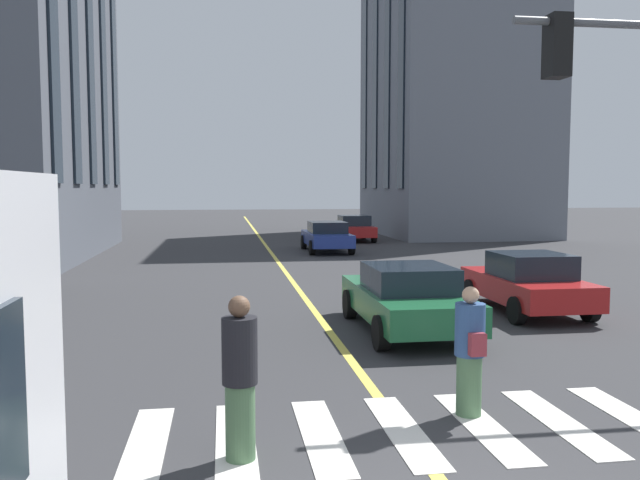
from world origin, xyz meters
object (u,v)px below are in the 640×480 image
car_green_far (406,297)px  car_red_mid (527,282)px  car_blue_parked_a (327,236)px  car_red_parked_b (354,228)px  pedestrian_near (240,378)px  pedestrian_companion (470,352)px

car_green_far → car_red_mid: bearing=-65.0°
car_blue_parked_a → car_red_parked_b: 6.02m
car_red_mid → pedestrian_near: bearing=136.7°
car_blue_parked_a → car_red_mid: 14.93m
car_red_parked_b → pedestrian_near: (-27.56, 6.85, 0.19)m
car_red_mid → car_red_parked_b: size_ratio=1.00×
car_red_mid → pedestrian_companion: 7.48m
car_red_mid → pedestrian_near: 10.00m
car_red_mid → pedestrian_companion: pedestrian_companion is taller
car_blue_parked_a → car_red_parked_b: bearing=-23.2°
car_blue_parked_a → car_green_far: bearing=176.5°
pedestrian_near → pedestrian_companion: bearing=-72.5°
car_blue_parked_a → pedestrian_companion: bearing=175.8°
car_red_mid → car_green_far: size_ratio=0.89×
car_blue_parked_a → pedestrian_companion: pedestrian_companion is taller
car_red_parked_b → pedestrian_companion: size_ratio=2.34×
car_red_mid → pedestrian_companion: size_ratio=2.34×
car_red_mid → pedestrian_near: size_ratio=2.19×
pedestrian_near → car_green_far: bearing=-31.4°
car_green_far → car_red_parked_b: 22.11m
car_blue_parked_a → car_red_parked_b: (5.53, -2.37, -0.00)m
car_blue_parked_a → pedestrian_companion: size_ratio=2.64×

